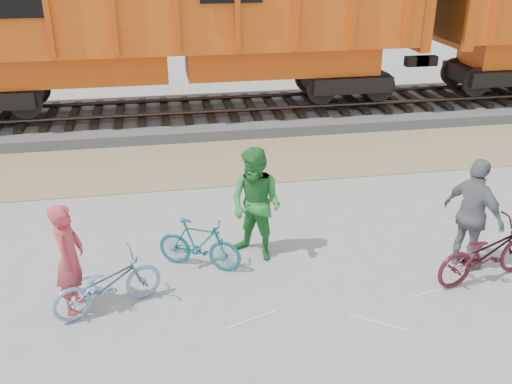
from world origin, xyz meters
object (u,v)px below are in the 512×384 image
Objects in this scene: hopper_car_center at (174,18)px; bicycle_blue at (107,284)px; bicycle_maroon at (487,252)px; person_woman at (473,215)px; person_man at (256,205)px; bicycle_teal at (199,244)px; person_solo at (69,259)px.

hopper_car_center is 8.38× the size of bicycle_blue.
hopper_car_center is 7.34× the size of bicycle_maroon.
person_man is at bearing 52.14° from person_woman.
person_woman is at bearing -111.23° from bicycle_blue.
bicycle_blue is 1.71m from bicycle_teal.
person_woman is (3.43, -0.97, -0.02)m from person_man.
bicycle_maroon is at bearing -78.01° from bicycle_teal.
hopper_car_center reaches higher than bicycle_teal.
person_man is 1.02× the size of person_woman.
person_solo is at bearing 74.31° from bicycle_maroon.
person_solo is at bearing -102.83° from hopper_car_center.
bicycle_teal is 4.68m from bicycle_maroon.
person_woman is (6.38, 0.05, 0.11)m from person_solo.
person_woman is at bearing -73.40° from bicycle_teal.
person_solo is (-6.48, 0.35, 0.36)m from bicycle_maroon.
bicycle_teal is (1.44, 0.92, 0.00)m from bicycle_blue.
hopper_car_center is 10.68m from bicycle_maroon.
bicycle_teal is 0.77× the size of bicycle_maroon.
bicycle_blue is 0.67m from person_solo.
person_man reaches higher than bicycle_teal.
hopper_car_center is 8.31m from person_man.
bicycle_maroon is at bearing 21.34° from person_man.
person_man is at bearing -88.01° from bicycle_blue.
bicycle_maroon is 0.63m from person_woman.
bicycle_blue is 5.90m from person_woman.
bicycle_teal is at bearing -57.30° from person_solo.
hopper_car_center is 7.18× the size of person_woman.
bicycle_teal is 1.16m from person_man.
bicycle_teal is at bearing 62.90° from bicycle_maroon.
person_man is 3.57m from person_woman.
bicycle_blue is at bearing 75.01° from bicycle_maroon.
hopper_car_center reaches higher than person_solo.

